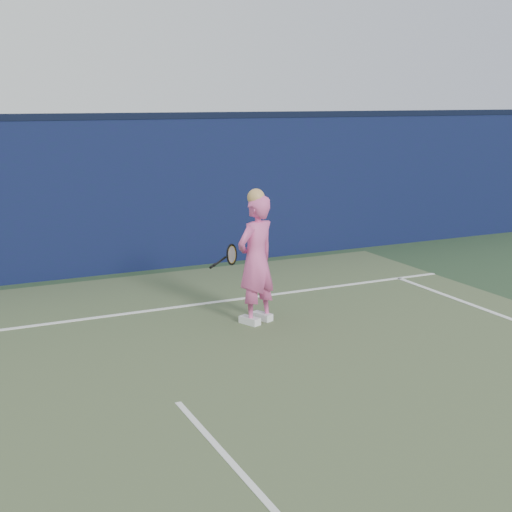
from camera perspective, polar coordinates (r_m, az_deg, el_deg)
ground at (r=6.09m, az=-3.02°, el=-15.18°), size 80.00×80.00×0.00m
backstop_wall at (r=11.78m, az=-15.39°, el=4.35°), size 24.00×0.40×2.50m
wall_cap at (r=11.68m, az=-15.76°, el=10.67°), size 24.00×0.42×0.10m
player at (r=9.02m, az=0.00°, el=-0.27°), size 0.71×0.60×1.74m
racket at (r=9.31m, az=-2.08°, el=0.05°), size 0.50×0.28×0.29m
court_lines at (r=5.82m, az=-1.72°, el=-16.45°), size 11.00×12.04×0.01m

